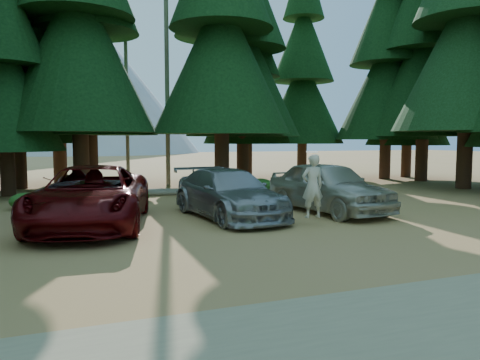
{
  "coord_description": "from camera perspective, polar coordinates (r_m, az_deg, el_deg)",
  "views": [
    {
      "loc": [
        -4.8,
        -11.28,
        2.57
      ],
      "look_at": [
        0.63,
        2.85,
        1.25
      ],
      "focal_mm": 35.0,
      "sensor_mm": 36.0,
      "label": 1
    }
  ],
  "objects": [
    {
      "name": "shrub_right",
      "position": [
        21.17,
        5.2,
        -1.12
      ],
      "size": [
        1.19,
        1.19,
        0.65
      ],
      "primitive_type": "ellipsoid",
      "color": "#285D1C",
      "rests_on": "ground"
    },
    {
      "name": "shrub_edge_east",
      "position": [
        22.86,
        13.19,
        -0.92
      ],
      "size": [
        0.99,
        0.99,
        0.54
      ],
      "primitive_type": "ellipsoid",
      "color": "#285D1C",
      "rests_on": "ground"
    },
    {
      "name": "snag_front",
      "position": [
        26.6,
        -8.89,
        12.33
      ],
      "size": [
        0.24,
        0.24,
        12.0
      ],
      "primitive_type": "cylinder",
      "color": "#746A5D",
      "rests_on": "ground"
    },
    {
      "name": "shrub_center_right",
      "position": [
        21.6,
        -13.26,
        -1.33
      ],
      "size": [
        0.9,
        0.9,
        0.49
      ],
      "primitive_type": "ellipsoid",
      "color": "#285D1C",
      "rests_on": "ground"
    },
    {
      "name": "gravel_strip",
      "position": [
        7.24,
        23.42,
        -16.16
      ],
      "size": [
        26.0,
        3.5,
        0.01
      ],
      "primitive_type": "cube",
      "color": "gray",
      "rests_on": "ground"
    },
    {
      "name": "mountain_peak",
      "position": [
        100.06,
        -19.98,
        10.49
      ],
      "size": [
        48.0,
        50.0,
        28.0
      ],
      "color": "gray",
      "rests_on": "ground"
    },
    {
      "name": "red_pickup",
      "position": [
        14.39,
        -17.63,
        -1.92
      ],
      "size": [
        4.36,
        6.97,
        1.8
      ],
      "primitive_type": "imported",
      "rotation": [
        0.0,
        0.0,
        -0.23
      ],
      "color": "#510709",
      "rests_on": "ground"
    },
    {
      "name": "log_mid",
      "position": [
        21.63,
        -11.2,
        -1.61
      ],
      "size": [
        3.0,
        0.43,
        0.25
      ],
      "primitive_type": "cylinder",
      "rotation": [
        0.0,
        1.57,
        -0.06
      ],
      "color": "#746A5D",
      "rests_on": "ground"
    },
    {
      "name": "snag_back",
      "position": [
        27.63,
        -13.65,
        9.89
      ],
      "size": [
        0.2,
        0.2,
        10.0
      ],
      "primitive_type": "cylinder",
      "color": "#746A5D",
      "rests_on": "ground"
    },
    {
      "name": "shrub_far_left",
      "position": [
        18.47,
        -19.19,
        -2.39
      ],
      "size": [
        1.05,
        1.05,
        0.58
      ],
      "primitive_type": "ellipsoid",
      "color": "#285D1C",
      "rests_on": "ground"
    },
    {
      "name": "shrub_far_right",
      "position": [
        22.97,
        2.55,
        -0.63
      ],
      "size": [
        1.19,
        1.19,
        0.65
      ],
      "primitive_type": "ellipsoid",
      "color": "#285D1C",
      "rests_on": "ground"
    },
    {
      "name": "silver_minivan_center",
      "position": [
        15.35,
        -1.41,
        -1.65
      ],
      "size": [
        2.8,
        5.7,
        1.59
      ],
      "primitive_type": "imported",
      "rotation": [
        0.0,
        0.0,
        0.11
      ],
      "color": "#9A9CA1",
      "rests_on": "ground"
    },
    {
      "name": "shrub_left",
      "position": [
        18.95,
        -24.72,
        -2.34
      ],
      "size": [
        1.11,
        1.11,
        0.61
      ],
      "primitive_type": "ellipsoid",
      "color": "#285D1C",
      "rests_on": "ground"
    },
    {
      "name": "log_right",
      "position": [
        21.96,
        -4.96,
        -1.37
      ],
      "size": [
        4.61,
        1.33,
        0.3
      ],
      "primitive_type": "cylinder",
      "rotation": [
        0.0,
        1.57,
        -0.23
      ],
      "color": "#746A5D",
      "rests_on": "ground"
    },
    {
      "name": "shrub_center_left",
      "position": [
        19.39,
        -12.5,
        -1.91
      ],
      "size": [
        1.03,
        1.03,
        0.57
      ],
      "primitive_type": "ellipsoid",
      "color": "#285D1C",
      "rests_on": "ground"
    },
    {
      "name": "silver_minivan_right",
      "position": [
        16.77,
        10.74,
        -0.81
      ],
      "size": [
        2.78,
        5.52,
        1.8
      ],
      "primitive_type": "imported",
      "rotation": [
        0.0,
        0.0,
        0.13
      ],
      "color": "#BBB6A6",
      "rests_on": "ground"
    },
    {
      "name": "log_left",
      "position": [
        21.06,
        -14.87,
        -1.76
      ],
      "size": [
        4.37,
        1.37,
        0.32
      ],
      "primitive_type": "cylinder",
      "rotation": [
        0.0,
        1.57,
        0.24
      ],
      "color": "#746A5D",
      "rests_on": "ground"
    },
    {
      "name": "frisbee_player",
      "position": [
        14.13,
        8.83,
        -0.7
      ],
      "size": [
        0.72,
        0.5,
        1.99
      ],
      "rotation": [
        0.0,
        0.0,
        3.09
      ],
      "color": "beige",
      "rests_on": "ground"
    },
    {
      "name": "forest_belt_north",
      "position": [
        26.84,
        -10.62,
        -0.6
      ],
      "size": [
        36.0,
        7.0,
        22.0
      ],
      "primitive_type": null,
      "color": "black",
      "rests_on": "ground"
    },
    {
      "name": "ground",
      "position": [
        12.53,
        2.0,
        -6.86
      ],
      "size": [
        160.0,
        160.0,
        0.0
      ],
      "primitive_type": "plane",
      "color": "#A38145",
      "rests_on": "ground"
    }
  ]
}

